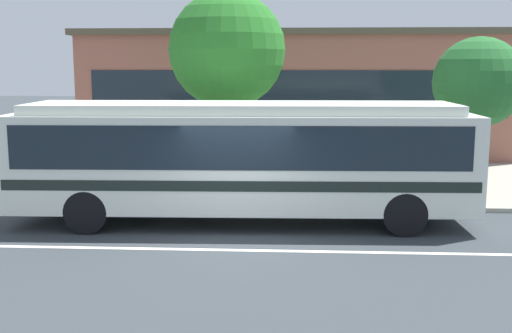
{
  "coord_description": "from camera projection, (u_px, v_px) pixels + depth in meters",
  "views": [
    {
      "loc": [
        1.2,
        -13.45,
        3.87
      ],
      "look_at": [
        0.31,
        2.12,
        1.3
      ],
      "focal_mm": 44.15,
      "sensor_mm": 36.0,
      "label": 1
    }
  ],
  "objects": [
    {
      "name": "ground_plane",
      "position": [
        236.0,
        240.0,
        13.94
      ],
      "size": [
        120.0,
        120.0,
        0.0
      ],
      "primitive_type": "plane",
      "color": "#343A3F"
    },
    {
      "name": "bus_stop_sign",
      "position": [
        372.0,
        146.0,
        17.1
      ],
      "size": [
        0.09,
        0.44,
        2.34
      ],
      "color": "gray",
      "rests_on": "sidewalk_slab"
    },
    {
      "name": "street_tree_near_stop",
      "position": [
        227.0,
        50.0,
        18.53
      ],
      "size": [
        3.44,
        3.44,
        5.85
      ],
      "color": "brown",
      "rests_on": "sidewalk_slab"
    },
    {
      "name": "transit_bus",
      "position": [
        242.0,
        154.0,
        15.18
      ],
      "size": [
        11.06,
        2.83,
        2.93
      ],
      "color": "silver",
      "rests_on": "ground_plane"
    },
    {
      "name": "lane_stripe_center",
      "position": [
        233.0,
        250.0,
        13.15
      ],
      "size": [
        56.0,
        0.16,
        0.01
      ],
      "primitive_type": "cube",
      "color": "silver",
      "rests_on": "ground_plane"
    },
    {
      "name": "pedestrian_waiting_near_sign",
      "position": [
        294.0,
        162.0,
        17.67
      ],
      "size": [
        0.44,
        0.44,
        1.72
      ],
      "color": "#7D6D52",
      "rests_on": "sidewalk_slab"
    },
    {
      "name": "station_building",
      "position": [
        296.0,
        92.0,
        27.71
      ],
      "size": [
        17.55,
        8.19,
        5.16
      ],
      "color": "#92594A",
      "rests_on": "ground_plane"
    },
    {
      "name": "sidewalk_slab",
      "position": [
        255.0,
        180.0,
        20.72
      ],
      "size": [
        60.0,
        8.0,
        0.12
      ],
      "primitive_type": "cube",
      "color": "#9F9C8D",
      "rests_on": "ground_plane"
    },
    {
      "name": "street_tree_mid_block",
      "position": [
        478.0,
        83.0,
        18.04
      ],
      "size": [
        2.6,
        2.6,
        4.51
      ],
      "color": "brown",
      "rests_on": "sidewalk_slab"
    }
  ]
}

